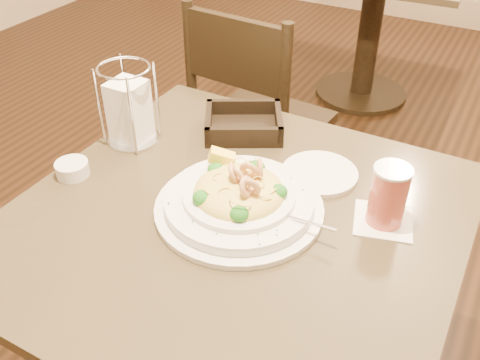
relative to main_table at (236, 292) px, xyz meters
The scene contains 9 objects.
main_table is the anchor object (origin of this frame).
background_table 2.11m from the main_table, 98.84° to the left, with size 0.94×0.94×0.74m.
dining_chair_near 0.83m from the main_table, 114.26° to the left, with size 0.45×0.45×0.93m.
pasta_bowl 0.27m from the main_table, 96.46° to the left, with size 0.40×0.36×0.11m.
drink_glass 0.43m from the main_table, 25.53° to the left, with size 0.14×0.14×0.13m.
bread_basket 0.42m from the main_table, 115.57° to the left, with size 0.25×0.23×0.05m.
napkin_caddy 0.51m from the main_table, 160.10° to the left, with size 0.13×0.13×0.20m.
side_plate 0.34m from the main_table, 65.63° to the left, with size 0.18×0.18×0.01m, color white.
butter_ramekin 0.47m from the main_table, behind, with size 0.08×0.08×0.03m, color white.
Camera 1 is at (0.42, -0.74, 1.47)m, focal length 40.00 mm.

